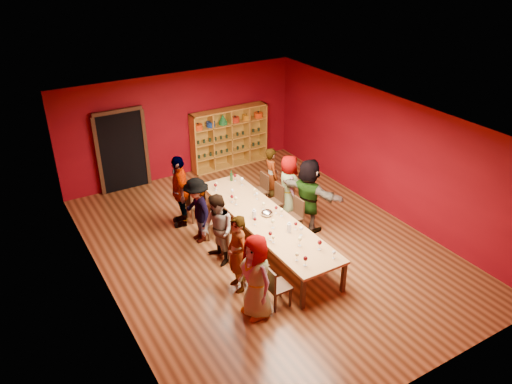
{
  "coord_description": "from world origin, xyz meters",
  "views": [
    {
      "loc": [
        -5.03,
        -8.07,
        6.42
      ],
      "look_at": [
        0.07,
        0.49,
        1.15
      ],
      "focal_mm": 35.0,
      "sensor_mm": 36.0,
      "label": 1
    }
  ],
  "objects_px": {
    "chair_person_left_4": "(193,202)",
    "person_left_3": "(197,210)",
    "person_right_3": "(289,185)",
    "person_left_4": "(180,191)",
    "chair_person_left_2": "(229,239)",
    "chair_person_right_2": "(295,214)",
    "person_right_2": "(308,195)",
    "person_left_1": "(237,254)",
    "wine_bottle": "(231,177)",
    "chair_person_left_1": "(252,262)",
    "chair_person_right_4": "(261,188)",
    "spittoon_bowl": "(267,213)",
    "person_left_0": "(256,277)",
    "person_right_4": "(271,176)",
    "person_left_2": "(218,230)",
    "chair_person_left_3": "(209,218)",
    "chair_person_right_3": "(276,200)",
    "shelving_unit": "(229,135)",
    "tasting_table": "(265,220)",
    "chair_person_left_0": "(275,285)"
  },
  "relations": [
    {
      "from": "person_right_3",
      "to": "person_left_4",
      "type": "bearing_deg",
      "value": 89.39
    },
    {
      "from": "person_right_2",
      "to": "person_right_4",
      "type": "xyz_separation_m",
      "value": [
        -0.05,
        1.54,
        -0.13
      ]
    },
    {
      "from": "person_left_0",
      "to": "chair_person_left_1",
      "type": "xyz_separation_m",
      "value": [
        0.4,
        0.83,
        -0.35
      ]
    },
    {
      "from": "person_left_4",
      "to": "spittoon_bowl",
      "type": "xyz_separation_m",
      "value": [
        1.31,
        -1.83,
        -0.09
      ]
    },
    {
      "from": "tasting_table",
      "to": "chair_person_right_2",
      "type": "relative_size",
      "value": 5.06
    },
    {
      "from": "person_left_1",
      "to": "wine_bottle",
      "type": "bearing_deg",
      "value": 156.0
    },
    {
      "from": "person_left_0",
      "to": "person_right_3",
      "type": "height_order",
      "value": "person_left_0"
    },
    {
      "from": "person_left_1",
      "to": "chair_person_left_2",
      "type": "relative_size",
      "value": 1.84
    },
    {
      "from": "tasting_table",
      "to": "person_left_4",
      "type": "height_order",
      "value": "person_left_4"
    },
    {
      "from": "person_left_2",
      "to": "chair_person_left_3",
      "type": "height_order",
      "value": "person_left_2"
    },
    {
      "from": "person_left_0",
      "to": "wine_bottle",
      "type": "relative_size",
      "value": 6.06
    },
    {
      "from": "person_left_0",
      "to": "spittoon_bowl",
      "type": "distance_m",
      "value": 2.36
    },
    {
      "from": "chair_person_left_0",
      "to": "person_right_4",
      "type": "relative_size",
      "value": 0.58
    },
    {
      "from": "chair_person_left_3",
      "to": "chair_person_left_0",
      "type": "bearing_deg",
      "value": -90.0
    },
    {
      "from": "chair_person_right_4",
      "to": "spittoon_bowl",
      "type": "xyz_separation_m",
      "value": [
        -0.82,
        -1.61,
        0.32
      ]
    },
    {
      "from": "chair_person_right_3",
      "to": "shelving_unit",
      "type": "bearing_deg",
      "value": 81.75
    },
    {
      "from": "chair_person_left_1",
      "to": "chair_person_left_2",
      "type": "bearing_deg",
      "value": 90.0
    },
    {
      "from": "person_left_1",
      "to": "wine_bottle",
      "type": "distance_m",
      "value": 3.35
    },
    {
      "from": "person_left_3",
      "to": "person_right_4",
      "type": "height_order",
      "value": "person_left_3"
    },
    {
      "from": "person_left_1",
      "to": "chair_person_right_2",
      "type": "relative_size",
      "value": 1.84
    },
    {
      "from": "chair_person_left_4",
      "to": "chair_person_left_0",
      "type": "bearing_deg",
      "value": -90.0
    },
    {
      "from": "person_right_3",
      "to": "wine_bottle",
      "type": "relative_size",
      "value": 5.65
    },
    {
      "from": "chair_person_right_2",
      "to": "person_right_4",
      "type": "height_order",
      "value": "person_right_4"
    },
    {
      "from": "chair_person_left_0",
      "to": "person_right_3",
      "type": "height_order",
      "value": "person_right_3"
    },
    {
      "from": "chair_person_right_2",
      "to": "person_right_4",
      "type": "bearing_deg",
      "value": 78.33
    },
    {
      "from": "person_left_2",
      "to": "person_left_3",
      "type": "height_order",
      "value": "person_left_2"
    },
    {
      "from": "chair_person_left_1",
      "to": "chair_person_right_4",
      "type": "distance_m",
      "value": 3.23
    },
    {
      "from": "chair_person_right_2",
      "to": "person_right_3",
      "type": "relative_size",
      "value": 0.56
    },
    {
      "from": "chair_person_left_4",
      "to": "person_left_3",
      "type": "bearing_deg",
      "value": -106.83
    },
    {
      "from": "person_left_4",
      "to": "chair_person_right_2",
      "type": "distance_m",
      "value": 2.79
    },
    {
      "from": "person_left_0",
      "to": "person_left_4",
      "type": "distance_m",
      "value": 3.72
    },
    {
      "from": "chair_person_left_0",
      "to": "chair_person_right_2",
      "type": "distance_m",
      "value": 2.68
    },
    {
      "from": "person_left_2",
      "to": "chair_person_right_4",
      "type": "bearing_deg",
      "value": 128.43
    },
    {
      "from": "person_left_1",
      "to": "chair_person_left_3",
      "type": "relative_size",
      "value": 1.84
    },
    {
      "from": "chair_person_left_0",
      "to": "person_right_2",
      "type": "height_order",
      "value": "person_right_2"
    },
    {
      "from": "chair_person_left_2",
      "to": "chair_person_right_4",
      "type": "height_order",
      "value": "same"
    },
    {
      "from": "person_left_1",
      "to": "chair_person_left_4",
      "type": "bearing_deg",
      "value": 175.63
    },
    {
      "from": "chair_person_left_2",
      "to": "person_right_2",
      "type": "bearing_deg",
      "value": 3.55
    },
    {
      "from": "person_right_4",
      "to": "wine_bottle",
      "type": "relative_size",
      "value": 5.51
    },
    {
      "from": "person_left_3",
      "to": "chair_person_right_3",
      "type": "bearing_deg",
      "value": 90.24
    },
    {
      "from": "chair_person_left_4",
      "to": "person_right_4",
      "type": "distance_m",
      "value": 2.17
    },
    {
      "from": "chair_person_left_2",
      "to": "chair_person_right_2",
      "type": "bearing_deg",
      "value": 4.27
    },
    {
      "from": "person_right_3",
      "to": "person_right_4",
      "type": "bearing_deg",
      "value": 24.37
    },
    {
      "from": "chair_person_left_1",
      "to": "person_left_4",
      "type": "relative_size",
      "value": 0.5
    },
    {
      "from": "person_left_0",
      "to": "spittoon_bowl",
      "type": "bearing_deg",
      "value": 139.6
    },
    {
      "from": "chair_person_right_2",
      "to": "person_right_3",
      "type": "bearing_deg",
      "value": 65.74
    },
    {
      "from": "person_left_0",
      "to": "person_left_2",
      "type": "xyz_separation_m",
      "value": [
        0.14,
        1.83,
        -0.04
      ]
    },
    {
      "from": "tasting_table",
      "to": "person_right_2",
      "type": "bearing_deg",
      "value": 5.8
    },
    {
      "from": "person_left_1",
      "to": "wine_bottle",
      "type": "xyz_separation_m",
      "value": [
        1.48,
        3.0,
        0.04
      ]
    },
    {
      "from": "chair_person_left_1",
      "to": "person_right_3",
      "type": "bearing_deg",
      "value": 41.88
    }
  ]
}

